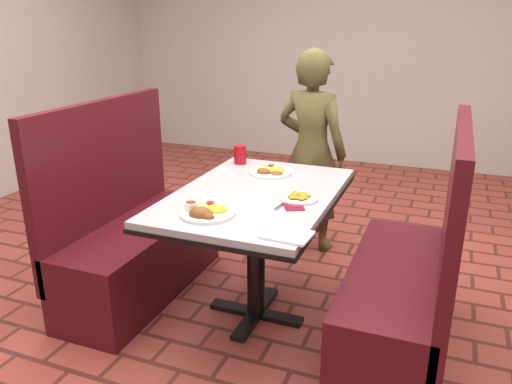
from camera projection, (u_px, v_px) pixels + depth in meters
dining_table at (256, 209)px, 2.65m from camera, size 0.81×1.21×0.75m
booth_bench_left at (134, 242)px, 3.04m from camera, size 0.47×1.20×1.17m
booth_bench_right at (405, 291)px, 2.48m from camera, size 0.47×1.20×1.17m
diner_person at (311, 152)px, 3.55m from camera, size 0.58×0.44×1.44m
near_dinner_plate at (206, 209)px, 2.31m from camera, size 0.26×0.26×0.08m
far_dinner_plate at (271, 170)px, 2.93m from camera, size 0.25×0.25×0.06m
plantain_plate at (299, 198)px, 2.51m from camera, size 0.19×0.19×0.03m
maroon_napkin at (294, 207)px, 2.40m from camera, size 0.13×0.13×0.00m
spoon_utensil at (281, 205)px, 2.43m from camera, size 0.03×0.15×0.00m
red_tumbler at (240, 155)px, 3.12m from camera, size 0.08×0.08×0.11m
paper_napkin at (287, 235)px, 2.09m from camera, size 0.21×0.16×0.01m
knife_utensil at (217, 211)px, 2.33m from camera, size 0.04×0.16×0.00m
fork_utensil at (207, 212)px, 2.32m from camera, size 0.04×0.16×0.00m
lettuce_shreds at (267, 189)px, 2.66m from camera, size 0.28×0.32×0.00m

